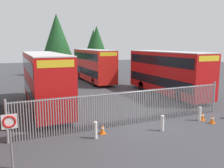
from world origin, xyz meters
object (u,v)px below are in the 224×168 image
(traffic_cone_near_kerb, at_px, (202,116))
(double_decker_bus_near_gate, at_px, (167,71))
(traffic_cone_by_gate, at_px, (103,129))
(bollard_center_front, at_px, (162,123))
(speed_limit_sign_post, at_px, (10,128))
(bollard_near_left, at_px, (96,130))
(traffic_cone_mid_forecourt, at_px, (212,119))
(double_decker_bus_behind_fence_left, at_px, (44,79))
(double_decker_bus_behind_fence_right, at_px, (93,64))
(bollard_near_right, at_px, (200,114))

(traffic_cone_near_kerb, bearing_deg, double_decker_bus_near_gate, 70.70)
(traffic_cone_by_gate, bearing_deg, bollard_center_front, -16.12)
(traffic_cone_near_kerb, distance_m, speed_limit_sign_post, 12.14)
(bollard_near_left, distance_m, traffic_cone_near_kerb, 7.71)
(bollard_near_left, relative_size, bollard_center_front, 1.00)
(traffic_cone_mid_forecourt, relative_size, speed_limit_sign_post, 0.25)
(bollard_near_left, bearing_deg, speed_limit_sign_post, -158.89)
(bollard_near_left, distance_m, traffic_cone_by_gate, 0.80)
(double_decker_bus_behind_fence_left, xyz_separation_m, traffic_cone_by_gate, (2.22, -7.00, -2.13))
(double_decker_bus_near_gate, relative_size, double_decker_bus_behind_fence_right, 1.00)
(double_decker_bus_behind_fence_right, height_order, speed_limit_sign_post, double_decker_bus_behind_fence_right)
(traffic_cone_mid_forecourt, bearing_deg, speed_limit_sign_post, -175.50)
(traffic_cone_mid_forecourt, bearing_deg, bollard_center_front, 177.25)
(traffic_cone_near_kerb, bearing_deg, double_decker_bus_behind_fence_right, 93.99)
(traffic_cone_by_gate, bearing_deg, traffic_cone_near_kerb, -3.54)
(double_decker_bus_near_gate, xyz_separation_m, double_decker_bus_behind_fence_left, (-12.05, -0.33, 0.00))
(bollard_center_front, distance_m, speed_limit_sign_post, 8.43)
(double_decker_bus_near_gate, distance_m, traffic_cone_near_kerb, 8.51)
(double_decker_bus_near_gate, height_order, double_decker_bus_behind_fence_right, same)
(double_decker_bus_behind_fence_left, bearing_deg, speed_limit_sign_post, -105.92)
(double_decker_bus_near_gate, height_order, traffic_cone_near_kerb, double_decker_bus_near_gate)
(double_decker_bus_behind_fence_right, xyz_separation_m, traffic_cone_by_gate, (-5.80, -18.35, -2.13))
(double_decker_bus_near_gate, distance_m, double_decker_bus_behind_fence_left, 12.05)
(bollard_center_front, bearing_deg, traffic_cone_mid_forecourt, -2.75)
(double_decker_bus_behind_fence_right, height_order, bollard_center_front, double_decker_bus_behind_fence_right)
(bollard_center_front, distance_m, traffic_cone_by_gate, 3.58)
(double_decker_bus_near_gate, xyz_separation_m, double_decker_bus_behind_fence_right, (-4.03, 11.01, 0.00))
(double_decker_bus_behind_fence_right, distance_m, bollard_center_front, 19.58)
(bollard_near_right, distance_m, speed_limit_sign_post, 11.88)
(bollard_near_left, relative_size, traffic_cone_near_kerb, 1.61)
(double_decker_bus_behind_fence_left, height_order, speed_limit_sign_post, double_decker_bus_behind_fence_left)
(bollard_near_left, bearing_deg, bollard_near_right, 0.59)
(bollard_center_front, bearing_deg, double_decker_bus_behind_fence_left, 125.26)
(double_decker_bus_behind_fence_right, distance_m, bollard_near_left, 19.99)
(double_decker_bus_near_gate, bearing_deg, double_decker_bus_behind_fence_left, -178.42)
(double_decker_bus_behind_fence_left, distance_m, bollard_near_right, 11.89)
(traffic_cone_mid_forecourt, height_order, traffic_cone_near_kerb, same)
(double_decker_bus_behind_fence_right, xyz_separation_m, traffic_cone_mid_forecourt, (1.44, -19.52, -2.13))
(traffic_cone_by_gate, distance_m, speed_limit_sign_post, 5.47)
(double_decker_bus_near_gate, xyz_separation_m, bollard_near_left, (-10.43, -7.83, -1.95))
(bollard_near_right, bearing_deg, traffic_cone_near_kerb, -5.46)
(traffic_cone_by_gate, height_order, speed_limit_sign_post, speed_limit_sign_post)
(speed_limit_sign_post, bearing_deg, double_decker_bus_near_gate, 32.84)
(traffic_cone_mid_forecourt, distance_m, traffic_cone_near_kerb, 0.75)
(bollard_near_right, relative_size, speed_limit_sign_post, 0.40)
(double_decker_bus_behind_fence_left, xyz_separation_m, traffic_cone_mid_forecourt, (9.45, -8.18, -2.13))
(bollard_near_right, bearing_deg, speed_limit_sign_post, -171.69)
(traffic_cone_mid_forecourt, bearing_deg, bollard_near_right, 115.79)
(bollard_near_left, distance_m, speed_limit_sign_post, 4.71)
(double_decker_bus_behind_fence_left, distance_m, double_decker_bus_behind_fence_right, 13.89)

